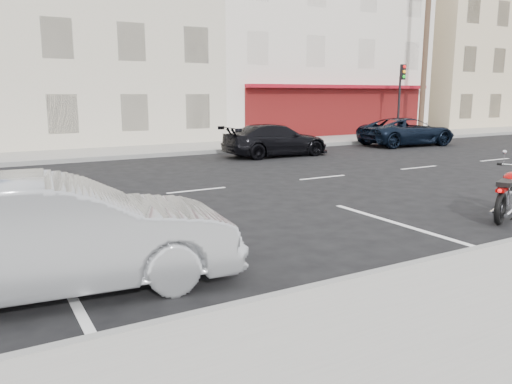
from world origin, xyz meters
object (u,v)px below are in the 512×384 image
utility_pole (425,51)px  traffic_light (401,91)px  suv_far (407,132)px  car_far (276,140)px  fire_hydrant (376,130)px  sedan_silver (57,235)px

utility_pole → traffic_light: size_ratio=2.37×
utility_pole → suv_far: bearing=-144.2°
car_far → fire_hydrant: bearing=-66.7°
utility_pole → car_far: 13.16m
car_far → sedan_silver: bearing=138.2°
traffic_light → sedan_silver: size_ratio=0.86×
sedan_silver → car_far: bearing=-36.6°
traffic_light → car_far: 10.69m
fire_hydrant → sedan_silver: (-18.08, -13.80, 0.20)m
fire_hydrant → car_far: bearing=-157.8°
traffic_light → car_far: traffic_light is taller
suv_far → car_far: (-7.57, -0.38, -0.03)m
utility_pole → fire_hydrant: size_ratio=12.50×
fire_hydrant → suv_far: bearing=-106.5°
suv_far → car_far: size_ratio=1.09×
utility_pole → car_far: utility_pole is taller
utility_pole → car_far: size_ratio=2.08×
utility_pole → fire_hydrant: bearing=-178.4°
fire_hydrant → sedan_silver: bearing=-142.7°
traffic_light → sedan_silver: bearing=-145.2°
fire_hydrant → traffic_light: bearing=-6.4°
sedan_silver → car_far: size_ratio=1.02×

